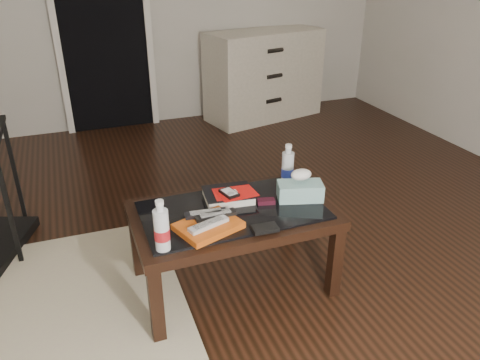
# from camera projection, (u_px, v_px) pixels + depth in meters

# --- Properties ---
(ground) EXTENTS (5.00, 5.00, 0.00)m
(ground) POSITION_uv_depth(u_px,v_px,m) (234.00, 247.00, 2.85)
(ground) COLOR black
(ground) RESTS_ON ground
(doorway) EXTENTS (0.90, 0.08, 2.07)m
(doorway) POSITION_uv_depth(u_px,v_px,m) (102.00, 22.00, 4.34)
(doorway) COLOR black
(doorway) RESTS_ON ground
(coffee_table) EXTENTS (1.00, 0.60, 0.46)m
(coffee_table) POSITION_uv_depth(u_px,v_px,m) (233.00, 220.00, 2.37)
(coffee_table) COLOR black
(coffee_table) RESTS_ON ground
(dresser) EXTENTS (1.28, 0.76, 0.90)m
(dresser) POSITION_uv_depth(u_px,v_px,m) (264.00, 75.00, 4.88)
(dresser) COLOR beige
(dresser) RESTS_ON ground
(magazines) EXTENTS (0.33, 0.29, 0.03)m
(magazines) POSITION_uv_depth(u_px,v_px,m) (208.00, 226.00, 2.17)
(magazines) COLOR #BF4E12
(magazines) RESTS_ON coffee_table
(remote_silver) EXTENTS (0.21, 0.11, 0.02)m
(remote_silver) POSITION_uv_depth(u_px,v_px,m) (209.00, 224.00, 2.14)
(remote_silver) COLOR #B4B4B9
(remote_silver) RESTS_ON magazines
(remote_black_front) EXTENTS (0.20, 0.05, 0.02)m
(remote_black_front) POSITION_uv_depth(u_px,v_px,m) (215.00, 215.00, 2.21)
(remote_black_front) COLOR black
(remote_black_front) RESTS_ON magazines
(remote_black_back) EXTENTS (0.20, 0.07, 0.02)m
(remote_black_back) POSITION_uv_depth(u_px,v_px,m) (206.00, 213.00, 2.23)
(remote_black_back) COLOR black
(remote_black_back) RESTS_ON magazines
(textbook) EXTENTS (0.27, 0.23, 0.05)m
(textbook) POSITION_uv_depth(u_px,v_px,m) (228.00, 195.00, 2.42)
(textbook) COLOR black
(textbook) RESTS_ON coffee_table
(dvd_mailers) EXTENTS (0.20, 0.15, 0.01)m
(dvd_mailers) POSITION_uv_depth(u_px,v_px,m) (232.00, 192.00, 2.40)
(dvd_mailers) COLOR red
(dvd_mailers) RESTS_ON textbook
(ipod) EXTENTS (0.09, 0.12, 0.02)m
(ipod) POSITION_uv_depth(u_px,v_px,m) (229.00, 193.00, 2.37)
(ipod) COLOR black
(ipod) RESTS_ON dvd_mailers
(flip_phone) EXTENTS (0.10, 0.07, 0.02)m
(flip_phone) POSITION_uv_depth(u_px,v_px,m) (266.00, 201.00, 2.39)
(flip_phone) COLOR black
(flip_phone) RESTS_ON coffee_table
(wallet) EXTENTS (0.12, 0.08, 0.02)m
(wallet) POSITION_uv_depth(u_px,v_px,m) (265.00, 228.00, 2.16)
(wallet) COLOR black
(wallet) RESTS_ON coffee_table
(water_bottle_left) EXTENTS (0.07, 0.07, 0.24)m
(water_bottle_left) POSITION_uv_depth(u_px,v_px,m) (161.00, 225.00, 1.98)
(water_bottle_left) COLOR silver
(water_bottle_left) RESTS_ON coffee_table
(water_bottle_right) EXTENTS (0.08, 0.08, 0.24)m
(water_bottle_right) POSITION_uv_depth(u_px,v_px,m) (288.00, 165.00, 2.53)
(water_bottle_right) COLOR silver
(water_bottle_right) RESTS_ON coffee_table
(tissue_box) EXTENTS (0.25, 0.18, 0.09)m
(tissue_box) POSITION_uv_depth(u_px,v_px,m) (300.00, 191.00, 2.42)
(tissue_box) COLOR teal
(tissue_box) RESTS_ON coffee_table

